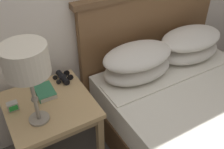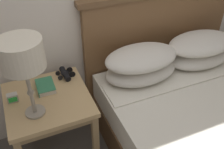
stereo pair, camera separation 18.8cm
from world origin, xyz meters
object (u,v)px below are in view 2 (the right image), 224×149
Objects in this scene: binoculars_pair at (65,74)px; nightstand at (49,106)px; bed at (205,129)px; book_on_nightstand at (45,86)px; table_lamp at (22,56)px; alarm_clock at (13,98)px.

nightstand is at bearing -133.16° from binoculars_pair.
bed is 1.23m from book_on_nightstand.
binoculars_pair reaches higher than nightstand.
bed is at bearing -24.82° from nightstand.
table_lamp reaches higher than book_on_nightstand.
book_on_nightstand is at bearing 63.30° from table_lamp.
table_lamp is at bearing -55.03° from alarm_clock.
bed is 3.34× the size of table_lamp.
alarm_clock reaches higher than nightstand.
table_lamp is 7.74× the size of alarm_clock.
nightstand is at bearing 48.56° from table_lamp.
table_lamp is at bearing -131.44° from nightstand.
binoculars_pair is at bearing 46.84° from nightstand.
nightstand is 1.17m from bed.
table_lamp is at bearing 162.14° from bed.
bed reaches higher than book_on_nightstand.
book_on_nightstand is 2.58× the size of alarm_clock.
alarm_clock is at bearing -161.21° from binoculars_pair.
bed is (1.05, -0.48, -0.21)m from nightstand.
table_lamp reaches higher than alarm_clock.
alarm_clock is at bearing 124.97° from table_lamp.
book_on_nightstand is at bearing 11.90° from alarm_clock.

